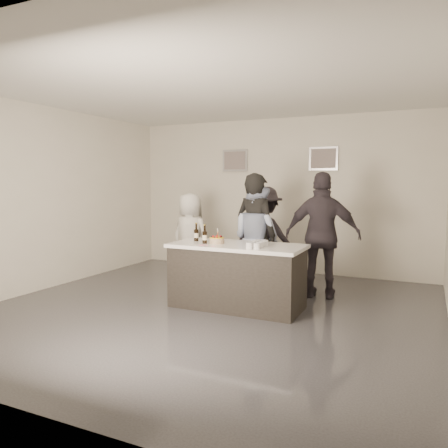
# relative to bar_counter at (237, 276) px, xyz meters

# --- Properties ---
(floor) EXTENTS (6.00, 6.00, 0.00)m
(floor) POSITION_rel_bar_counter_xyz_m (-0.31, -0.27, -0.45)
(floor) COLOR #3D3D42
(floor) RESTS_ON ground
(ceiling) EXTENTS (6.00, 6.00, 0.00)m
(ceiling) POSITION_rel_bar_counter_xyz_m (-0.31, -0.27, 2.55)
(ceiling) COLOR white
(wall_back) EXTENTS (6.00, 0.04, 3.00)m
(wall_back) POSITION_rel_bar_counter_xyz_m (-0.31, 2.73, 1.05)
(wall_back) COLOR silver
(wall_back) RESTS_ON ground
(wall_front) EXTENTS (6.00, 0.04, 3.00)m
(wall_front) POSITION_rel_bar_counter_xyz_m (-0.31, -3.27, 1.05)
(wall_front) COLOR silver
(wall_front) RESTS_ON ground
(wall_left) EXTENTS (0.04, 6.00, 3.00)m
(wall_left) POSITION_rel_bar_counter_xyz_m (-3.31, -0.27, 1.05)
(wall_left) COLOR silver
(wall_left) RESTS_ON ground
(picture_left) EXTENTS (0.54, 0.04, 0.44)m
(picture_left) POSITION_rel_bar_counter_xyz_m (-1.21, 2.70, 1.75)
(picture_left) COLOR #B2B2B7
(picture_left) RESTS_ON wall_back
(picture_right) EXTENTS (0.54, 0.04, 0.44)m
(picture_right) POSITION_rel_bar_counter_xyz_m (0.59, 2.70, 1.75)
(picture_right) COLOR #B2B2B7
(picture_right) RESTS_ON wall_back
(bar_counter) EXTENTS (1.86, 0.86, 0.90)m
(bar_counter) POSITION_rel_bar_counter_xyz_m (0.00, 0.00, 0.00)
(bar_counter) COLOR white
(bar_counter) RESTS_ON ground
(cake) EXTENTS (0.21, 0.21, 0.08)m
(cake) POSITION_rel_bar_counter_xyz_m (-0.28, -0.06, 0.49)
(cake) COLOR gold
(cake) RESTS_ON bar_counter
(beer_bottle_a) EXTENTS (0.07, 0.07, 0.26)m
(beer_bottle_a) POSITION_rel_bar_counter_xyz_m (-0.67, 0.04, 0.58)
(beer_bottle_a) COLOR black
(beer_bottle_a) RESTS_ON bar_counter
(beer_bottle_b) EXTENTS (0.07, 0.07, 0.26)m
(beer_bottle_b) POSITION_rel_bar_counter_xyz_m (-0.44, -0.13, 0.58)
(beer_bottle_b) COLOR black
(beer_bottle_b) RESTS_ON bar_counter
(tumbler_cluster) EXTENTS (0.19, 0.40, 0.08)m
(tumbler_cluster) POSITION_rel_bar_counter_xyz_m (0.35, -0.14, 0.49)
(tumbler_cluster) COLOR gold
(tumbler_cluster) RESTS_ON bar_counter
(candles) EXTENTS (0.24, 0.08, 0.01)m
(candles) POSITION_rel_bar_counter_xyz_m (-0.31, -0.31, 0.45)
(candles) COLOR pink
(candles) RESTS_ON bar_counter
(person_main_black) EXTENTS (0.78, 0.61, 1.90)m
(person_main_black) POSITION_rel_bar_counter_xyz_m (-0.03, 0.80, 0.50)
(person_main_black) COLOR black
(person_main_black) RESTS_ON ground
(person_main_blue) EXTENTS (1.03, 0.93, 1.72)m
(person_main_blue) POSITION_rel_bar_counter_xyz_m (-0.04, 0.85, 0.41)
(person_main_blue) COLOR #ABBBE0
(person_main_blue) RESTS_ON ground
(person_guest_left) EXTENTS (0.82, 0.59, 1.57)m
(person_guest_left) POSITION_rel_bar_counter_xyz_m (-1.45, 1.24, 0.33)
(person_guest_left) COLOR silver
(person_guest_left) RESTS_ON ground
(person_guest_right) EXTENTS (1.17, 0.61, 1.92)m
(person_guest_right) POSITION_rel_bar_counter_xyz_m (0.96, 1.03, 0.51)
(person_guest_right) COLOR #322C34
(person_guest_right) RESTS_ON ground
(person_guest_back) EXTENTS (1.12, 0.68, 1.69)m
(person_guest_back) POSITION_rel_bar_counter_xyz_m (-0.10, 1.40, 0.39)
(person_guest_back) COLOR #252127
(person_guest_back) RESTS_ON ground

